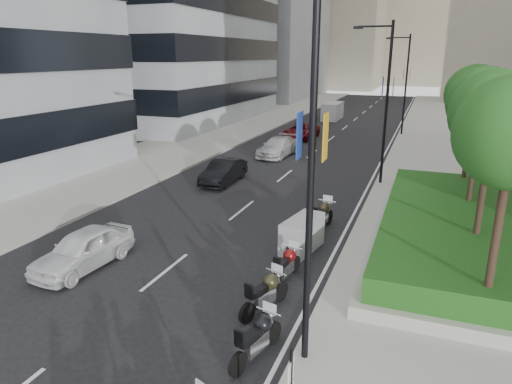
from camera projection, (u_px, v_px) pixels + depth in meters
The scene contains 25 objects.
ground at pixel (133, 347), 11.81m from camera, with size 160.00×160.00×0.00m, color black.
sidewalk_right at pixel (459, 150), 35.60m from camera, with size 10.00×100.00×0.15m, color #9E9B93.
sidewalk_left at pixel (216, 134), 42.72m from camera, with size 8.00×100.00×0.15m, color #9E9B93.
lane_edge at pixel (389, 147), 37.42m from camera, with size 0.12×100.00×0.01m, color silver.
lane_centre at pixel (326, 143), 39.18m from camera, with size 0.12×100.00×0.01m, color silver.
building_grey_far at pixel (251, 7), 78.28m from camera, with size 22.00×26.00×30.00m, color gray.
building_cream_left at pixel (324, 9), 102.53m from camera, with size 26.00×24.00×34.00m, color #B7AD93.
building_cream_centre at pixel (422, 5), 113.08m from camera, with size 30.00×24.00×38.00m, color #B7AD93.
planter at pixel (512, 245), 17.28m from camera, with size 10.00×14.00×0.40m, color #A4A399.
tree_1 at pixel (494, 114), 14.53m from camera, with size 2.80×2.80×6.30m.
tree_2 at pixel (483, 103), 18.11m from camera, with size 2.80×2.80×6.30m.
tree_3 at pixel (475, 95), 21.69m from camera, with size 2.80×2.80×6.30m.
lamp_post_0 at pixel (304, 160), 9.84m from camera, with size 2.34×0.45×9.00m.
lamp_post_1 at pixel (384, 96), 25.06m from camera, with size 2.34×0.45×9.00m.
lamp_post_2 at pixel (405, 80), 41.17m from camera, with size 2.34×0.45×9.00m.
motorcycle_2 at pixel (257, 337), 11.23m from camera, with size 0.80×2.13×1.08m.
motorcycle_3 at pixel (265, 293), 13.31m from camera, with size 0.94×2.12×1.09m.
motorcycle_4 at pixel (287, 265), 15.17m from camera, with size 0.68×2.05×1.02m.
motorcycle_5 at pixel (302, 235), 17.35m from camera, with size 1.29×2.34×1.34m.
motorcycle_6 at pixel (322, 216), 19.48m from camera, with size 0.80×2.38×1.19m.
car_a at pixel (83, 249), 16.05m from camera, with size 1.62×4.02×1.37m, color white.
car_b at pixel (224, 171), 26.72m from camera, with size 1.45×4.17×1.37m, color black.
car_c at pixel (278, 147), 33.86m from camera, with size 1.93×4.74×1.38m, color silver.
car_d at pixel (301, 131), 40.81m from camera, with size 2.29×4.96×1.38m, color maroon.
delivery_van at pixel (332, 112), 52.79m from camera, with size 1.78×4.58×1.92m.
Camera 1 is at (6.57, -8.36, 7.26)m, focal length 32.00 mm.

